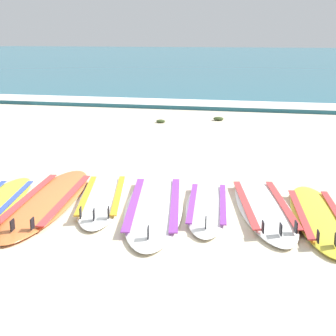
{
  "coord_description": "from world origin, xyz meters",
  "views": [
    {
      "loc": [
        1.65,
        -5.25,
        1.92
      ],
      "look_at": [
        0.34,
        0.71,
        0.25
      ],
      "focal_mm": 52.54,
      "sensor_mm": 36.0,
      "label": 1
    }
  ],
  "objects_px": {
    "surfboard_3": "(154,205)",
    "surfboard_1": "(48,200)",
    "surfboard_2": "(102,197)",
    "surfboard_6": "(318,216)",
    "surfboard_4": "(207,206)",
    "surfboard_5": "(264,206)"
  },
  "relations": [
    {
      "from": "surfboard_2",
      "to": "surfboard_4",
      "type": "xyz_separation_m",
      "value": [
        1.27,
        -0.02,
        -0.0
      ]
    },
    {
      "from": "surfboard_1",
      "to": "surfboard_2",
      "type": "bearing_deg",
      "value": 21.91
    },
    {
      "from": "surfboard_1",
      "to": "surfboard_4",
      "type": "height_order",
      "value": "same"
    },
    {
      "from": "surfboard_2",
      "to": "surfboard_6",
      "type": "distance_m",
      "value": 2.48
    },
    {
      "from": "surfboard_1",
      "to": "surfboard_4",
      "type": "relative_size",
      "value": 1.34
    },
    {
      "from": "surfboard_3",
      "to": "surfboard_6",
      "type": "xyz_separation_m",
      "value": [
        1.8,
        0.03,
        0.0
      ]
    },
    {
      "from": "surfboard_1",
      "to": "surfboard_5",
      "type": "relative_size",
      "value": 1.11
    },
    {
      "from": "surfboard_3",
      "to": "surfboard_4",
      "type": "bearing_deg",
      "value": 11.26
    },
    {
      "from": "surfboard_4",
      "to": "surfboard_3",
      "type": "bearing_deg",
      "value": -168.74
    },
    {
      "from": "surfboard_1",
      "to": "surfboard_2",
      "type": "xyz_separation_m",
      "value": [
        0.59,
        0.24,
        0.0
      ]
    },
    {
      "from": "surfboard_1",
      "to": "surfboard_6",
      "type": "xyz_separation_m",
      "value": [
        3.07,
        0.13,
        0.0
      ]
    },
    {
      "from": "surfboard_1",
      "to": "surfboard_6",
      "type": "relative_size",
      "value": 1.21
    },
    {
      "from": "surfboard_4",
      "to": "surfboard_5",
      "type": "xyz_separation_m",
      "value": [
        0.62,
        0.12,
        0.0
      ]
    },
    {
      "from": "surfboard_6",
      "to": "surfboard_1",
      "type": "bearing_deg",
      "value": -177.54
    },
    {
      "from": "surfboard_6",
      "to": "surfboard_3",
      "type": "bearing_deg",
      "value": -178.91
    },
    {
      "from": "surfboard_1",
      "to": "surfboard_3",
      "type": "distance_m",
      "value": 1.27
    },
    {
      "from": "surfboard_3",
      "to": "surfboard_5",
      "type": "xyz_separation_m",
      "value": [
        1.22,
        0.24,
        0.0
      ]
    },
    {
      "from": "surfboard_2",
      "to": "surfboard_4",
      "type": "bearing_deg",
      "value": -0.99
    },
    {
      "from": "surfboard_1",
      "to": "surfboard_3",
      "type": "bearing_deg",
      "value": 4.42
    },
    {
      "from": "surfboard_2",
      "to": "surfboard_3",
      "type": "relative_size",
      "value": 0.82
    },
    {
      "from": "surfboard_2",
      "to": "surfboard_5",
      "type": "height_order",
      "value": "same"
    },
    {
      "from": "surfboard_3",
      "to": "surfboard_1",
      "type": "bearing_deg",
      "value": -175.58
    }
  ]
}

